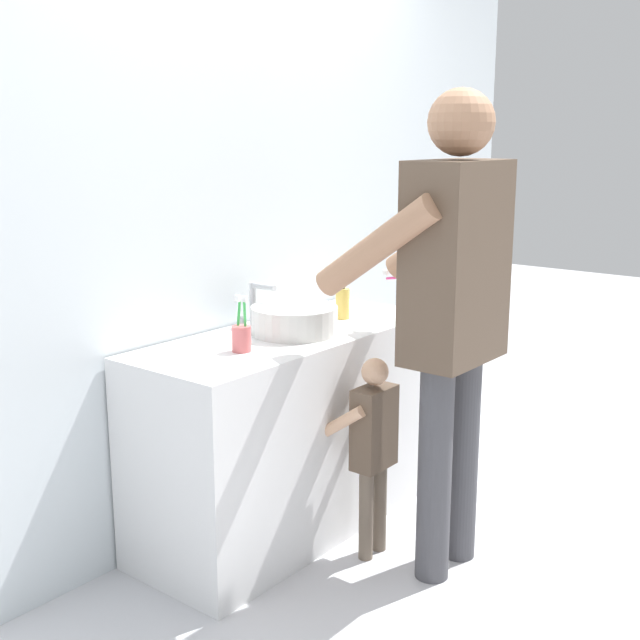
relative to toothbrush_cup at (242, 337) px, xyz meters
The scene contains 9 objects.
ground_plane 0.97m from the toothbrush_cup, 37.79° to the right, with size 14.00×14.00×0.00m, color silver.
back_wall 0.68m from the toothbrush_cup, 48.25° to the left, with size 4.40×0.08×2.70m.
vanity_cabinet 0.57m from the toothbrush_cup, ahead, with size 1.39×0.54×0.82m, color white.
sink_basin 0.33m from the toothbrush_cup, ahead, with size 0.34×0.34×0.11m.
faucet 0.40m from the toothbrush_cup, 35.82° to the left, with size 0.18×0.14×0.18m.
toothbrush_cup is the anchor object (origin of this frame).
soap_bottle 0.66m from the toothbrush_cup, ahead, with size 0.06×0.06×0.16m.
child_toddler 0.63m from the toothbrush_cup, 47.43° to the right, with size 0.24×0.24×0.79m.
adult_parent 0.77m from the toothbrush_cup, 55.18° to the right, with size 0.54×0.57×1.75m.
Camera 1 is at (-2.42, -1.78, 1.60)m, focal length 46.33 mm.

